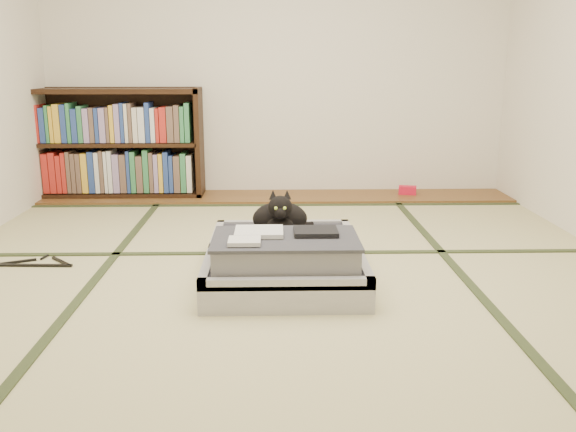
{
  "coord_description": "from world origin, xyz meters",
  "views": [
    {
      "loc": [
        -0.03,
        -3.17,
        1.14
      ],
      "look_at": [
        0.05,
        0.35,
        0.25
      ],
      "focal_mm": 38.0,
      "sensor_mm": 36.0,
      "label": 1
    }
  ],
  "objects": [
    {
      "name": "floor",
      "position": [
        0.0,
        0.0,
        0.0
      ],
      "size": [
        4.5,
        4.5,
        0.0
      ],
      "primitive_type": "plane",
      "color": "#CAB686",
      "rests_on": "ground"
    },
    {
      "name": "tatami_borders",
      "position": [
        0.0,
        0.49,
        0.0
      ],
      "size": [
        4.0,
        4.5,
        0.01
      ],
      "color": "#2D381E",
      "rests_on": "ground"
    },
    {
      "name": "red_item",
      "position": [
        1.14,
        2.03,
        0.06
      ],
      "size": [
        0.17,
        0.12,
        0.07
      ],
      "primitive_type": "cube",
      "rotation": [
        0.0,
        0.0,
        -0.23
      ],
      "color": "red",
      "rests_on": "wood_strip"
    },
    {
      "name": "suitcase",
      "position": [
        0.02,
        -0.05,
        0.11
      ],
      "size": [
        0.82,
        1.1,
        0.32
      ],
      "color": "#A4A4A9",
      "rests_on": "floor"
    },
    {
      "name": "hanger",
      "position": [
        -1.41,
        0.22,
        0.01
      ],
      "size": [
        0.45,
        0.21,
        0.01
      ],
      "color": "black",
      "rests_on": "floor"
    },
    {
      "name": "cat",
      "position": [
        0.0,
        0.24,
        0.27
      ],
      "size": [
        0.37,
        0.37,
        0.3
      ],
      "color": "black",
      "rests_on": "suitcase"
    },
    {
      "name": "wood_strip",
      "position": [
        0.0,
        2.0,
        0.01
      ],
      "size": [
        4.0,
        0.5,
        0.02
      ],
      "primitive_type": "cube",
      "color": "brown",
      "rests_on": "ground"
    },
    {
      "name": "bookcase",
      "position": [
        -1.38,
        2.07,
        0.45
      ],
      "size": [
        1.45,
        0.33,
        0.94
      ],
      "color": "black",
      "rests_on": "wood_strip"
    },
    {
      "name": "cable_coil",
      "position": [
        0.18,
        0.26,
        0.17
      ],
      "size": [
        0.11,
        0.11,
        0.03
      ],
      "color": "white",
      "rests_on": "suitcase"
    }
  ]
}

